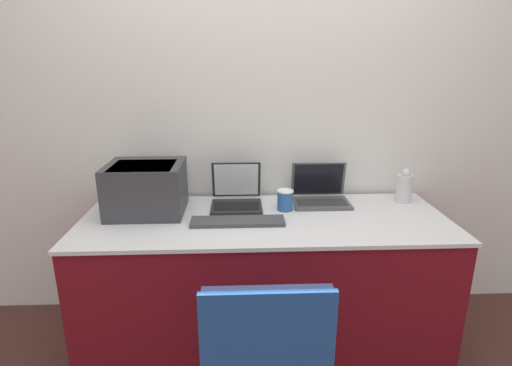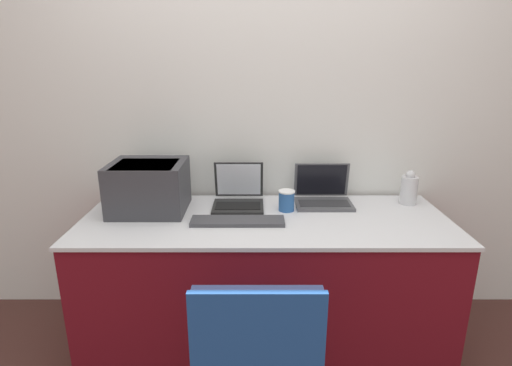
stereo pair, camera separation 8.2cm
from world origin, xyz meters
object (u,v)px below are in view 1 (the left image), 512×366
Objects in this scene: printer at (146,186)px; laptop_left at (236,197)px; external_keyboard at (238,221)px; metal_pitcher at (404,187)px; laptop_right at (320,194)px; chair at (265,348)px; coffee_cup at (285,200)px.

printer is 1.39× the size of laptop_left.
laptop_left is 0.60× the size of external_keyboard.
laptop_left is at bearing 9.78° from printer.
printer is 2.00× the size of metal_pitcher.
laptop_right reaches higher than metal_pitcher.
printer reaches higher than external_keyboard.
external_keyboard is (0.49, -0.18, -0.14)m from printer.
metal_pitcher is at bearing 4.35° from printer.
metal_pitcher is (0.97, 0.29, 0.08)m from external_keyboard.
metal_pitcher reaches higher than chair.
metal_pitcher is (0.98, 0.03, 0.04)m from laptop_left.
printer reaches higher than metal_pitcher.
laptop_right is 1.07m from chair.
chair is (0.10, -0.93, -0.27)m from laptop_left.
chair is at bearing -132.31° from metal_pitcher.
metal_pitcher is (1.46, 0.11, -0.06)m from printer.
external_keyboard is at bearing -88.51° from laptop_left.
coffee_cup is 0.57× the size of metal_pitcher.
laptop_right is 0.49m from metal_pitcher.
coffee_cup is 0.14× the size of chair.
external_keyboard is 0.71m from chair.
laptop_right is at bearing 31.66° from external_keyboard.
laptop_left reaches higher than metal_pitcher.
laptop_right is at bearing 3.79° from laptop_left.
metal_pitcher is 1.33m from chair.
metal_pitcher is (0.49, -0.00, 0.04)m from laptop_right.
chair is at bearing -81.67° from external_keyboard.
coffee_cup is at bearing -171.06° from metal_pitcher.
printer reaches higher than laptop_right.
laptop_right reaches higher than external_keyboard.
external_keyboard is (0.01, -0.26, -0.04)m from laptop_left.
chair is (0.59, -0.85, -0.36)m from printer.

